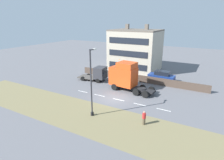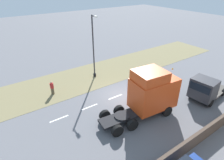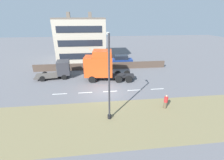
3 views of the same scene
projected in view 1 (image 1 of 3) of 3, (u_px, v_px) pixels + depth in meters
The scene contains 10 objects.
ground_plane at pixel (114, 99), 26.87m from camera, with size 120.00×120.00×0.00m, color slate.
grass_verge at pixel (90, 117), 21.89m from camera, with size 7.00×44.00×0.01m.
lane_markings at pixel (119, 100), 26.54m from camera, with size 0.16×14.60×0.00m.
boundary_wall at pixel (138, 78), 34.14m from camera, with size 0.25×24.00×1.25m.
building_block at pixel (135, 50), 41.11m from camera, with size 8.27×9.99×9.92m.
lorry_cab at pixel (125, 76), 29.69m from camera, with size 3.22×7.61×4.69m.
flatbed_truck at pixel (98, 74), 34.24m from camera, with size 2.86×5.49×2.66m.
parked_car at pixel (162, 77), 33.71m from camera, with size 2.04×4.67×2.10m.
lamp_post at pixel (92, 87), 21.15m from camera, with size 1.30×0.36×7.84m.
pedestrian at pixel (144, 118), 20.05m from camera, with size 0.39×0.39×1.56m.
Camera 1 is at (-21.71, -11.85, 10.84)m, focal length 30.00 mm.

